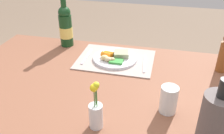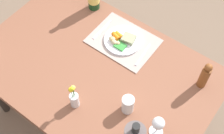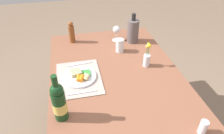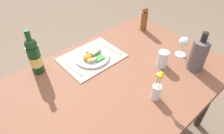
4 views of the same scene
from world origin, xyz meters
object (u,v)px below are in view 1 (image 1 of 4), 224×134
(dining_table, at_px, (99,97))
(flower_vase, at_px, (96,111))
(knife, at_px, (87,56))
(wine_bottle, at_px, (66,26))
(pepper_mill, at_px, (224,54))
(water_tumbler, at_px, (168,101))
(dinner_plate, at_px, (115,57))
(cooler_bottle, at_px, (215,122))
(fork, at_px, (145,63))

(dining_table, bearing_deg, flower_vase, 104.09)
(knife, distance_m, wine_bottle, 0.25)
(pepper_mill, height_order, water_tumbler, pepper_mill)
(dinner_plate, xyz_separation_m, pepper_mill, (-0.55, -0.02, 0.08))
(knife, relative_size, wine_bottle, 0.63)
(pepper_mill, bearing_deg, wine_bottle, -7.39)
(dining_table, relative_size, pepper_mill, 7.22)
(knife, distance_m, cooler_bottle, 0.81)
(dining_table, bearing_deg, dinner_plate, -93.60)
(dinner_plate, distance_m, water_tumbler, 0.48)
(fork, distance_m, knife, 0.33)
(fork, bearing_deg, wine_bottle, -21.41)
(flower_vase, bearing_deg, dinner_plate, -84.77)
(dinner_plate, bearing_deg, knife, 0.27)
(fork, height_order, wine_bottle, wine_bottle)
(flower_vase, xyz_separation_m, wine_bottle, (0.38, -0.65, 0.05))
(dining_table, height_order, fork, fork)
(cooler_bottle, bearing_deg, water_tumbler, -47.32)
(dinner_plate, height_order, water_tumbler, water_tumbler)
(flower_vase, distance_m, cooler_bottle, 0.40)
(cooler_bottle, bearing_deg, flower_vase, -1.00)
(water_tumbler, distance_m, wine_bottle, 0.81)
(flower_vase, bearing_deg, dining_table, -75.91)
(wine_bottle, bearing_deg, knife, 142.67)
(knife, bearing_deg, flower_vase, 110.92)
(dinner_plate, relative_size, flower_vase, 1.23)
(dining_table, relative_size, water_tumbler, 12.67)
(wine_bottle, bearing_deg, cooler_bottle, 139.82)
(pepper_mill, xyz_separation_m, wine_bottle, (0.89, -0.12, 0.03))
(dinner_plate, relative_size, pepper_mill, 1.22)
(dinner_plate, height_order, flower_vase, flower_vase)
(dining_table, bearing_deg, knife, -61.12)
(flower_vase, bearing_deg, knife, -68.02)
(pepper_mill, xyz_separation_m, water_tumbler, (0.25, 0.39, -0.05))
(pepper_mill, bearing_deg, flower_vase, 46.76)
(knife, bearing_deg, fork, 177.20)
(pepper_mill, height_order, flower_vase, pepper_mill)
(wine_bottle, bearing_deg, dinner_plate, 158.58)
(cooler_bottle, height_order, wine_bottle, wine_bottle)
(pepper_mill, relative_size, wine_bottle, 0.66)
(water_tumbler, distance_m, flower_vase, 0.29)
(cooler_bottle, relative_size, wine_bottle, 0.88)
(wine_bottle, bearing_deg, pepper_mill, 172.61)
(fork, distance_m, flower_vase, 0.53)
(flower_vase, height_order, cooler_bottle, cooler_bottle)
(fork, relative_size, knife, 0.99)
(pepper_mill, xyz_separation_m, cooler_bottle, (0.11, 0.54, 0.01))
(fork, bearing_deg, dinner_plate, -9.26)
(dining_table, height_order, cooler_bottle, cooler_bottle)
(water_tumbler, distance_m, cooler_bottle, 0.22)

